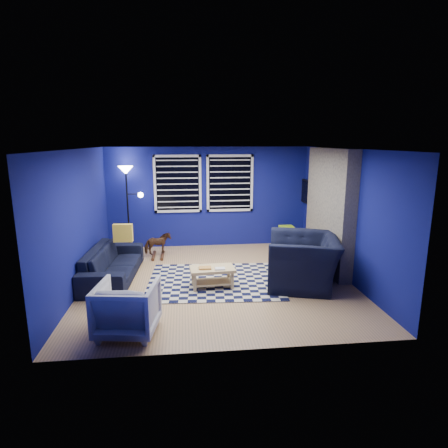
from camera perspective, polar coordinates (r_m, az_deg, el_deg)
name	(u,v)px	position (r m, az deg, el deg)	size (l,w,h in m)	color
floor	(217,280)	(7.33, -1.02, -8.55)	(5.00, 5.00, 0.00)	tan
ceiling	(217,149)	(6.84, -1.10, 11.38)	(5.00, 5.00, 0.00)	white
wall_back	(208,197)	(9.44, -2.45, 4.08)	(5.00, 5.00, 0.00)	navy
wall_left	(79,220)	(7.20, -21.28, 0.56)	(5.00, 5.00, 0.00)	navy
wall_right	(345,214)	(7.62, 18.02, 1.42)	(5.00, 5.00, 0.00)	navy
fireplace	(328,212)	(8.03, 15.63, 1.73)	(0.65, 2.00, 2.50)	gray
window_left	(178,184)	(9.33, -7.08, 6.07)	(1.17, 0.06, 1.42)	black
window_right	(230,183)	(9.41, 0.91, 6.22)	(1.17, 0.06, 1.42)	black
tv	(309,193)	(9.41, 12.83, 4.68)	(0.07, 1.00, 0.58)	black
rug	(214,281)	(7.28, -1.48, -8.65)	(2.50, 2.00, 0.02)	black
sofa	(113,263)	(7.62, -16.56, -5.77)	(0.83, 2.13, 0.62)	black
armchair_big	(303,261)	(7.14, 11.95, -5.49)	(1.24, 1.42, 0.92)	black
armchair_bent	(127,308)	(5.48, -14.51, -12.28)	(0.80, 0.83, 0.75)	gray
rocking_horse	(158,244)	(8.77, -10.09, -2.97)	(0.59, 0.27, 0.50)	#412414
coffee_table	(212,273)	(6.90, -1.82, -7.48)	(0.83, 0.51, 0.40)	#DBBB7B
cabinet	(286,238)	(9.51, 9.41, -2.15)	(0.57, 0.38, 0.57)	#DBBB7B
floor_lamp	(127,182)	(9.20, -14.52, 6.23)	(0.56, 0.35, 2.06)	black
throw_pillow	(123,233)	(7.89, -15.15, -1.33)	(0.39, 0.12, 0.37)	yellow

